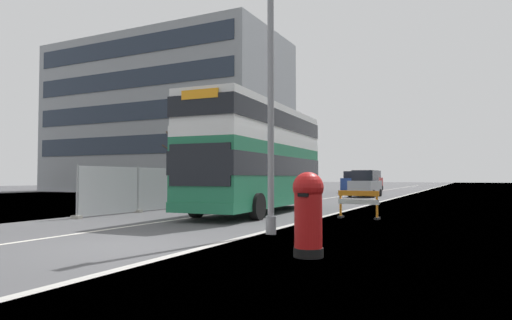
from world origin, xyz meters
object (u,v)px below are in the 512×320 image
object	(u,v)px
double_decker_bus	(259,157)
car_receding_far	(372,181)
lamppost_foreground	(271,103)
car_receding_mid	(355,183)
car_oncoming_near	(365,184)
pedestrian_at_kerb	(309,206)
red_pillar_postbox	(308,210)
roadworks_barrier	(358,201)

from	to	relation	value
double_decker_bus	car_receding_far	bearing A→B (deg)	93.67
double_decker_bus	lamppost_foreground	world-z (taller)	lamppost_foreground
car_receding_far	double_decker_bus	bearing A→B (deg)	-86.33
double_decker_bus	lamppost_foreground	size ratio (longest dim) A/B	1.38
car_receding_mid	double_decker_bus	bearing A→B (deg)	-85.02
car_oncoming_near	double_decker_bus	bearing A→B (deg)	-92.13
car_oncoming_near	pedestrian_at_kerb	distance (m)	25.00
lamppost_foreground	red_pillar_postbox	world-z (taller)	lamppost_foreground
roadworks_barrier	car_receding_mid	world-z (taller)	car_receding_mid
double_decker_bus	car_receding_mid	size ratio (longest dim) A/B	2.56
car_receding_far	lamppost_foreground	bearing A→B (deg)	-82.07
lamppost_foreground	car_receding_mid	bearing A→B (deg)	99.97
double_decker_bus	car_receding_mid	bearing A→B (deg)	94.98
roadworks_barrier	pedestrian_at_kerb	distance (m)	5.43
pedestrian_at_kerb	roadworks_barrier	bearing A→B (deg)	89.41
red_pillar_postbox	pedestrian_at_kerb	size ratio (longest dim) A/B	1.07
double_decker_bus	car_receding_far	size ratio (longest dim) A/B	2.68
double_decker_bus	car_oncoming_near	world-z (taller)	double_decker_bus
double_decker_bus	car_receding_far	world-z (taller)	double_decker_bus
lamppost_foreground	pedestrian_at_kerb	xyz separation A→B (m)	(1.03, 0.27, -2.88)
roadworks_barrier	car_receding_mid	xyz separation A→B (m)	(-7.04, 28.19, 0.38)
car_oncoming_near	car_receding_mid	bearing A→B (deg)	108.90
red_pillar_postbox	double_decker_bus	bearing A→B (deg)	121.02
car_receding_far	roadworks_barrier	bearing A→B (deg)	-79.20
lamppost_foreground	car_receding_mid	size ratio (longest dim) A/B	1.86
double_decker_bus	car_oncoming_near	xyz separation A→B (m)	(0.68, 18.35, -1.51)
car_receding_far	pedestrian_at_kerb	size ratio (longest dim) A/B	2.54
car_oncoming_near	car_receding_mid	distance (m)	9.44
car_receding_far	pedestrian_at_kerb	xyz separation A→B (m)	(6.89, -41.83, -0.31)
red_pillar_postbox	car_receding_mid	distance (m)	37.62
car_receding_far	pedestrian_at_kerb	world-z (taller)	car_receding_far
car_receding_far	pedestrian_at_kerb	distance (m)	42.39
lamppost_foreground	car_receding_far	world-z (taller)	lamppost_foreground
roadworks_barrier	car_receding_far	xyz separation A→B (m)	(-6.95, 36.40, 0.45)
car_receding_mid	pedestrian_at_kerb	distance (m)	34.34
red_pillar_postbox	car_oncoming_near	world-z (taller)	car_oncoming_near
lamppost_foreground	car_receding_mid	xyz separation A→B (m)	(-5.96, 33.89, -2.63)
lamppost_foreground	car_oncoming_near	distance (m)	25.27
car_oncoming_near	lamppost_foreground	bearing A→B (deg)	-83.37
car_receding_mid	car_receding_far	xyz separation A→B (m)	(0.10, 8.20, 0.07)
lamppost_foreground	roadworks_barrier	size ratio (longest dim) A/B	4.93
double_decker_bus	car_oncoming_near	distance (m)	18.42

